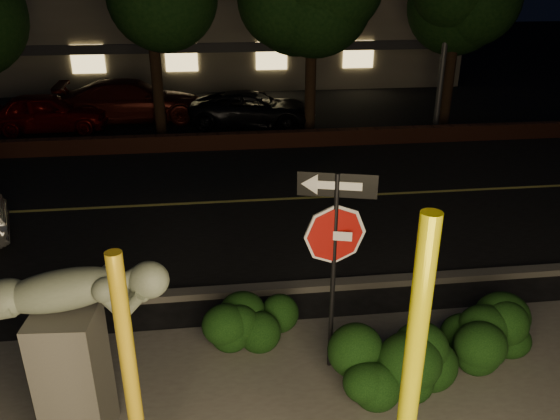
{
  "coord_description": "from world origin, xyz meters",
  "views": [
    {
      "loc": [
        -0.76,
        -5.09,
        5.05
      ],
      "look_at": [
        0.22,
        2.74,
        1.6
      ],
      "focal_mm": 35.0,
      "sensor_mm": 36.0,
      "label": 1
    }
  ],
  "objects_px": {
    "yellow_pole_right": "(410,395)",
    "parked_car_red": "(47,113)",
    "signpost": "(335,235)",
    "parked_car_dark": "(253,109)",
    "sculpture": "(70,337)",
    "parked_car_darkred": "(133,101)",
    "yellow_pole_left": "(133,394)"
  },
  "relations": [
    {
      "from": "signpost",
      "to": "sculpture",
      "type": "height_order",
      "value": "signpost"
    },
    {
      "from": "parked_car_red",
      "to": "parked_car_darkred",
      "type": "distance_m",
      "value": 2.95
    },
    {
      "from": "sculpture",
      "to": "parked_car_red",
      "type": "relative_size",
      "value": 0.59
    },
    {
      "from": "yellow_pole_right",
      "to": "parked_car_dark",
      "type": "distance_m",
      "value": 15.58
    },
    {
      "from": "sculpture",
      "to": "parked_car_darkred",
      "type": "xyz_separation_m",
      "value": [
        -1.19,
        15.16,
        -0.68
      ]
    },
    {
      "from": "yellow_pole_left",
      "to": "parked_car_darkred",
      "type": "height_order",
      "value": "yellow_pole_left"
    },
    {
      "from": "signpost",
      "to": "sculpture",
      "type": "bearing_deg",
      "value": -148.2
    },
    {
      "from": "yellow_pole_right",
      "to": "parked_car_darkred",
      "type": "relative_size",
      "value": 0.66
    },
    {
      "from": "yellow_pole_right",
      "to": "yellow_pole_left",
      "type": "bearing_deg",
      "value": 166.28
    },
    {
      "from": "yellow_pole_right",
      "to": "signpost",
      "type": "distance_m",
      "value": 2.52
    },
    {
      "from": "parked_car_darkred",
      "to": "signpost",
      "type": "bearing_deg",
      "value": -167.15
    },
    {
      "from": "yellow_pole_left",
      "to": "parked_car_red",
      "type": "relative_size",
      "value": 0.75
    },
    {
      "from": "yellow_pole_left",
      "to": "yellow_pole_right",
      "type": "height_order",
      "value": "yellow_pole_right"
    },
    {
      "from": "signpost",
      "to": "parked_car_darkred",
      "type": "distance_m",
      "value": 14.94
    },
    {
      "from": "sculpture",
      "to": "parked_car_dark",
      "type": "xyz_separation_m",
      "value": [
        3.08,
        13.94,
        -0.82
      ]
    },
    {
      "from": "yellow_pole_left",
      "to": "parked_car_dark",
      "type": "height_order",
      "value": "yellow_pole_left"
    },
    {
      "from": "signpost",
      "to": "parked_car_dark",
      "type": "relative_size",
      "value": 0.65
    },
    {
      "from": "yellow_pole_left",
      "to": "signpost",
      "type": "distance_m",
      "value": 3.05
    },
    {
      "from": "signpost",
      "to": "parked_car_dark",
      "type": "distance_m",
      "value": 13.11
    },
    {
      "from": "yellow_pole_right",
      "to": "sculpture",
      "type": "bearing_deg",
      "value": 153.45
    },
    {
      "from": "parked_car_red",
      "to": "yellow_pole_left",
      "type": "bearing_deg",
      "value": -164.47
    },
    {
      "from": "signpost",
      "to": "sculpture",
      "type": "relative_size",
      "value": 1.22
    },
    {
      "from": "signpost",
      "to": "parked_car_red",
      "type": "relative_size",
      "value": 0.72
    },
    {
      "from": "yellow_pole_left",
      "to": "signpost",
      "type": "bearing_deg",
      "value": 39.67
    },
    {
      "from": "sculpture",
      "to": "parked_car_dark",
      "type": "distance_m",
      "value": 14.29
    },
    {
      "from": "yellow_pole_right",
      "to": "parked_car_red",
      "type": "bearing_deg",
      "value": 114.48
    },
    {
      "from": "signpost",
      "to": "yellow_pole_left",
      "type": "bearing_deg",
      "value": -124.81
    },
    {
      "from": "yellow_pole_right",
      "to": "sculpture",
      "type": "height_order",
      "value": "yellow_pole_right"
    },
    {
      "from": "signpost",
      "to": "parked_car_dark",
      "type": "xyz_separation_m",
      "value": [
        -0.01,
        13.03,
        -1.42
      ]
    },
    {
      "from": "yellow_pole_right",
      "to": "parked_car_darkred",
      "type": "xyz_separation_m",
      "value": [
        -4.39,
        16.76,
        -0.96
      ]
    },
    {
      "from": "yellow_pole_left",
      "to": "parked_car_red",
      "type": "height_order",
      "value": "yellow_pole_left"
    },
    {
      "from": "yellow_pole_right",
      "to": "parked_car_red",
      "type": "relative_size",
      "value": 0.87
    }
  ]
}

